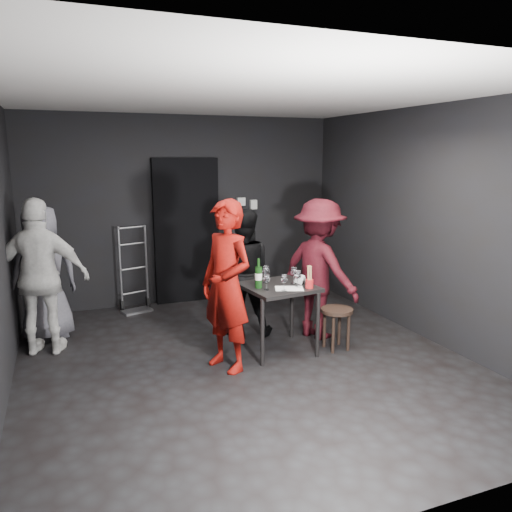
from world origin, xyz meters
name	(u,v)px	position (x,y,z in m)	size (l,w,h in m)	color
floor	(245,362)	(0.00, 0.00, 0.00)	(4.50, 5.00, 0.02)	black
ceiling	(244,95)	(0.00, 0.00, 2.70)	(4.50, 5.00, 0.02)	silver
wall_back	(185,210)	(0.00, 2.50, 1.35)	(4.50, 0.04, 2.70)	black
wall_front	(404,304)	(0.00, -2.50, 1.35)	(4.50, 0.04, 2.70)	black
wall_right	(426,224)	(2.25, 0.00, 1.35)	(0.04, 5.00, 2.70)	black
doorway	(187,231)	(0.00, 2.44, 1.05)	(0.95, 0.10, 2.10)	black
wallbox_upper	(241,202)	(0.85, 2.45, 1.45)	(0.12, 0.06, 0.12)	#B7B7B2
wallbox_lower	(253,204)	(1.05, 2.45, 1.40)	(0.10, 0.06, 0.14)	#B7B7B2
hand_truck	(135,295)	(-0.80, 2.25, 0.22)	(0.40, 0.34, 1.19)	#B2B2B7
tasting_table	(278,294)	(0.46, 0.17, 0.65)	(0.72, 0.72, 0.75)	black
stool	(337,317)	(1.08, -0.03, 0.38)	(0.36, 0.36, 0.47)	#31211A
server_red	(226,273)	(-0.21, -0.05, 0.99)	(0.72, 0.47, 1.98)	maroon
woman_black	(242,271)	(0.27, 0.82, 0.78)	(0.76, 0.42, 1.56)	black
man_maroon	(319,262)	(1.09, 0.42, 0.90)	(1.17, 0.54, 1.81)	#380A11
bystander_cream	(40,266)	(-1.94, 1.06, 0.97)	(1.14, 0.54, 1.94)	silver
bystander_grey	(43,269)	(-1.93, 1.50, 0.85)	(0.83, 0.45, 1.70)	#56555E
tasting_mat	(289,288)	(0.50, 0.00, 0.75)	(0.30, 0.20, 0.00)	white
wine_glass_a	(267,281)	(0.26, 0.05, 0.84)	(0.07, 0.07, 0.19)	white
wine_glass_b	(259,277)	(0.27, 0.28, 0.84)	(0.07, 0.07, 0.18)	white
wine_glass_c	(266,274)	(0.37, 0.32, 0.86)	(0.08, 0.08, 0.21)	white
wine_glass_d	(284,282)	(0.42, -0.05, 0.85)	(0.07, 0.07, 0.19)	white
wine_glass_e	(298,278)	(0.62, 0.03, 0.85)	(0.08, 0.08, 0.20)	white
wine_glass_f	(294,275)	(0.64, 0.18, 0.85)	(0.08, 0.08, 0.20)	white
wine_bottle	(259,277)	(0.21, 0.16, 0.87)	(0.08, 0.08, 0.32)	black
breadstick_cup	(309,277)	(0.71, -0.05, 0.87)	(0.08, 0.08, 0.26)	red
reserved_card	(299,279)	(0.70, 0.16, 0.80)	(0.09, 0.14, 0.11)	white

